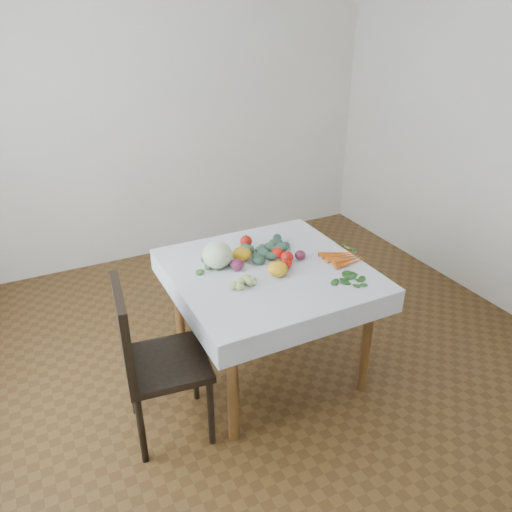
{
  "coord_description": "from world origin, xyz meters",
  "views": [
    {
      "loc": [
        -1.23,
        -2.3,
        2.19
      ],
      "look_at": [
        -0.05,
        0.07,
        0.82
      ],
      "focal_mm": 35.0,
      "sensor_mm": 36.0,
      "label": 1
    }
  ],
  "objects_px": {
    "heirloom_back": "(242,254)",
    "carrot_bunch": "(344,258)",
    "table": "(268,283)",
    "chair": "(148,354)",
    "cabbage": "(217,255)"
  },
  "relations": [
    {
      "from": "table",
      "to": "chair",
      "type": "bearing_deg",
      "value": -165.88
    },
    {
      "from": "table",
      "to": "heirloom_back",
      "type": "relative_size",
      "value": 8.41
    },
    {
      "from": "chair",
      "to": "table",
      "type": "bearing_deg",
      "value": 14.12
    },
    {
      "from": "carrot_bunch",
      "to": "chair",
      "type": "bearing_deg",
      "value": -176.09
    },
    {
      "from": "chair",
      "to": "carrot_bunch",
      "type": "bearing_deg",
      "value": 3.91
    },
    {
      "from": "chair",
      "to": "carrot_bunch",
      "type": "height_order",
      "value": "chair"
    },
    {
      "from": "table",
      "to": "cabbage",
      "type": "height_order",
      "value": "cabbage"
    },
    {
      "from": "cabbage",
      "to": "table",
      "type": "bearing_deg",
      "value": -30.35
    },
    {
      "from": "chair",
      "to": "cabbage",
      "type": "height_order",
      "value": "chair"
    },
    {
      "from": "heirloom_back",
      "to": "carrot_bunch",
      "type": "distance_m",
      "value": 0.63
    },
    {
      "from": "chair",
      "to": "carrot_bunch",
      "type": "distance_m",
      "value": 1.3
    },
    {
      "from": "table",
      "to": "cabbage",
      "type": "bearing_deg",
      "value": 149.65
    },
    {
      "from": "cabbage",
      "to": "heirloom_back",
      "type": "bearing_deg",
      "value": 5.72
    },
    {
      "from": "table",
      "to": "chair",
      "type": "height_order",
      "value": "chair"
    },
    {
      "from": "chair",
      "to": "heirloom_back",
      "type": "bearing_deg",
      "value": 27.58
    }
  ]
}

